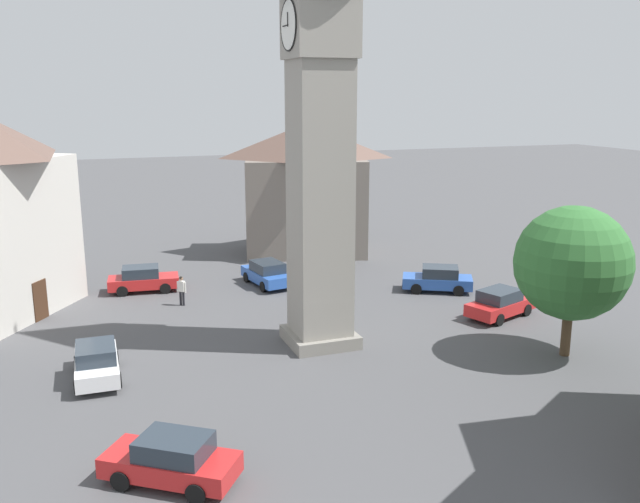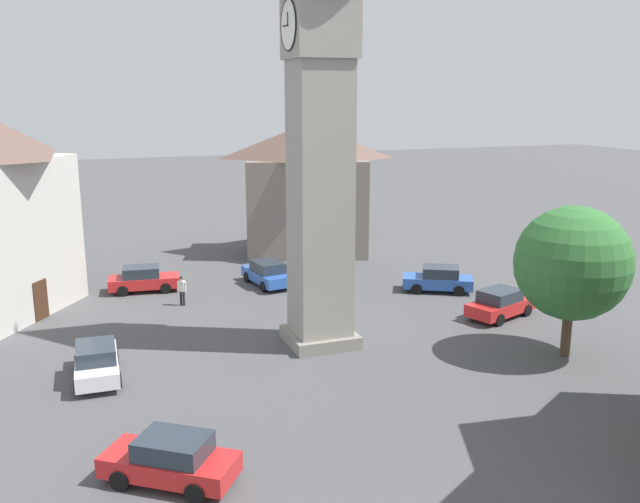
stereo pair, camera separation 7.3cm
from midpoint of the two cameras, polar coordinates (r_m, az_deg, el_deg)
ground_plane at (r=32.56m, az=-0.06°, el=-7.71°), size 200.00×200.00×0.00m
clock_tower at (r=30.46m, az=-0.07°, el=16.58°), size 3.75×3.75×22.87m
car_blue_kerb at (r=41.90m, az=-4.55°, el=-1.85°), size 4.36×2.37×1.53m
car_silver_kerb at (r=21.99m, az=-12.51°, el=-16.75°), size 3.77×4.34×1.53m
car_red_corner at (r=41.13m, az=9.86°, el=-2.30°), size 3.45×4.43×1.53m
car_white_side at (r=29.90m, az=-18.39°, el=-8.81°), size 4.16×1.88×1.53m
car_black_far at (r=37.17m, az=14.91°, el=-4.24°), size 3.01×4.46×1.53m
car_green_alley at (r=41.88m, az=-14.74°, el=-2.26°), size 2.15×4.29×1.53m
pedestrian at (r=38.57m, az=-11.64°, el=-3.04°), size 0.40×0.46×1.69m
tree at (r=31.81m, az=20.44°, el=-0.93°), size 5.10×5.10×6.87m
building_shop_left at (r=49.71m, az=-1.22°, el=5.38°), size 8.24×10.33×9.50m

